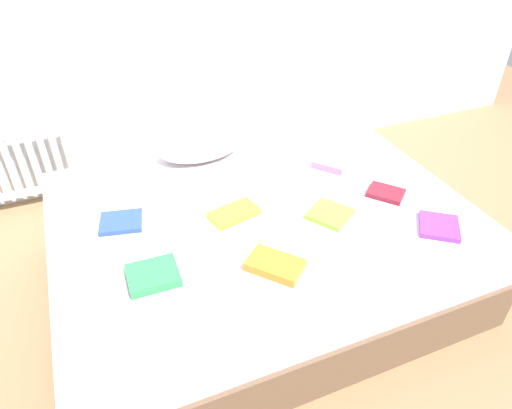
# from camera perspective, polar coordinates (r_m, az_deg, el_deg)

# --- Properties ---
(ground_plane) EXTENTS (8.00, 8.00, 0.00)m
(ground_plane) POSITION_cam_1_polar(r_m,az_deg,el_deg) (2.56, 0.43, -9.31)
(ground_plane) COLOR #93704C
(bed) EXTENTS (2.00, 1.50, 0.50)m
(bed) POSITION_cam_1_polar(r_m,az_deg,el_deg) (2.39, 0.46, -5.16)
(bed) COLOR brown
(bed) RESTS_ON ground
(radiator) EXTENTS (0.67, 0.04, 0.45)m
(radiator) POSITION_cam_1_polar(r_m,az_deg,el_deg) (3.25, -27.76, 4.33)
(radiator) COLOR white
(radiator) RESTS_ON ground
(pillow) EXTENTS (0.46, 0.26, 0.14)m
(pillow) POSITION_cam_1_polar(r_m,az_deg,el_deg) (2.61, -7.05, 7.19)
(pillow) COLOR white
(pillow) RESTS_ON bed
(textbook_blue) EXTENTS (0.22, 0.20, 0.02)m
(textbook_blue) POSITION_cam_1_polar(r_m,az_deg,el_deg) (2.21, -16.49, -2.11)
(textbook_blue) COLOR #2847B7
(textbook_blue) RESTS_ON bed
(textbook_pink) EXTENTS (0.20, 0.21, 0.04)m
(textbook_pink) POSITION_cam_1_polar(r_m,az_deg,el_deg) (2.56, 9.27, 5.02)
(textbook_pink) COLOR pink
(textbook_pink) RESTS_ON bed
(textbook_purple) EXTENTS (0.25, 0.25, 0.02)m
(textbook_purple) POSITION_cam_1_polar(r_m,az_deg,el_deg) (2.25, 21.90, -2.55)
(textbook_purple) COLOR purple
(textbook_purple) RESTS_ON bed
(textbook_green) EXTENTS (0.21, 0.17, 0.04)m
(textbook_green) POSITION_cam_1_polar(r_m,az_deg,el_deg) (1.89, -12.72, -8.62)
(textbook_green) COLOR green
(textbook_green) RESTS_ON bed
(textbook_maroon) EXTENTS (0.21, 0.22, 0.02)m
(textbook_maroon) POSITION_cam_1_polar(r_m,az_deg,el_deg) (2.40, 15.91, 1.40)
(textbook_maroon) COLOR maroon
(textbook_maroon) RESTS_ON bed
(textbook_yellow) EXTENTS (0.25, 0.18, 0.03)m
(textbook_yellow) POSITION_cam_1_polar(r_m,az_deg,el_deg) (2.17, -2.75, -1.11)
(textbook_yellow) COLOR yellow
(textbook_yellow) RESTS_ON bed
(textbook_orange) EXTENTS (0.25, 0.26, 0.04)m
(textbook_orange) POSITION_cam_1_polar(r_m,az_deg,el_deg) (1.89, 2.42, -7.58)
(textbook_orange) COLOR orange
(textbook_orange) RESTS_ON bed
(textbook_lime) EXTENTS (0.25, 0.25, 0.03)m
(textbook_lime) POSITION_cam_1_polar(r_m,az_deg,el_deg) (2.19, 9.20, -1.18)
(textbook_lime) COLOR #8CC638
(textbook_lime) RESTS_ON bed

